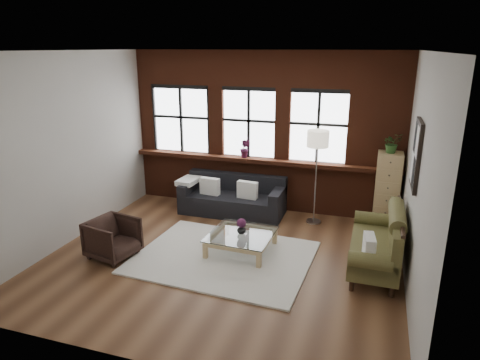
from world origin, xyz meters
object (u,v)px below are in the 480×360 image
(dark_sofa, at_px, (232,196))
(coffee_table, at_px, (241,243))
(vintage_settee, at_px, (375,239))
(floor_lamp, at_px, (316,174))
(vase, at_px, (241,229))
(armchair, at_px, (113,238))
(drawer_chest, at_px, (387,190))

(dark_sofa, bearing_deg, coffee_table, -66.42)
(vintage_settee, height_order, coffee_table, vintage_settee)
(coffee_table, height_order, floor_lamp, floor_lamp)
(vase, height_order, floor_lamp, floor_lamp)
(vintage_settee, relative_size, vase, 11.72)
(vintage_settee, bearing_deg, vase, -176.93)
(vase, bearing_deg, armchair, -157.63)
(vintage_settee, bearing_deg, drawer_chest, 84.58)
(armchair, height_order, vase, armchair)
(floor_lamp, bearing_deg, dark_sofa, -179.00)
(dark_sofa, bearing_deg, floor_lamp, 1.00)
(dark_sofa, distance_m, vintage_settee, 3.15)
(vintage_settee, relative_size, coffee_table, 1.75)
(dark_sofa, distance_m, coffee_table, 1.75)
(vintage_settee, relative_size, armchair, 2.52)
(vintage_settee, bearing_deg, floor_lamp, 126.75)
(floor_lamp, bearing_deg, vase, -120.45)
(coffee_table, bearing_deg, drawer_chest, 39.35)
(dark_sofa, relative_size, floor_lamp, 1.07)
(vintage_settee, bearing_deg, armchair, -167.32)
(vintage_settee, height_order, armchair, vintage_settee)
(drawer_chest, height_order, floor_lamp, floor_lamp)
(vase, relative_size, floor_lamp, 0.08)
(vintage_settee, height_order, drawer_chest, drawer_chest)
(armchair, bearing_deg, dark_sofa, -15.49)
(armchair, xyz_separation_m, coffee_table, (1.91, 0.79, -0.16))
(coffee_table, xyz_separation_m, floor_lamp, (0.95, 1.62, 0.81))
(floor_lamp, bearing_deg, drawer_chest, 9.65)
(dark_sofa, height_order, armchair, dark_sofa)
(dark_sofa, distance_m, floor_lamp, 1.75)
(dark_sofa, height_order, vase, dark_sofa)
(drawer_chest, bearing_deg, dark_sofa, -175.17)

